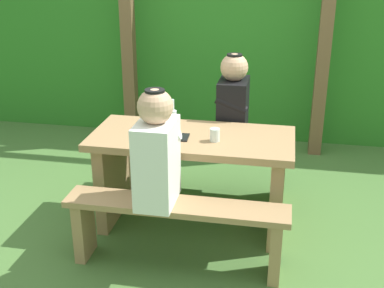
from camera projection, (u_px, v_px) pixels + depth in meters
ground_plane at (192, 224)px, 3.71m from camera, size 12.00×12.00×0.00m
hedge_backdrop at (231, 27)px, 5.32m from camera, size 6.40×0.78×2.20m
pergola_post_left at (129, 47)px, 4.92m from camera, size 0.12×0.12×1.97m
pergola_post_right at (324, 54)px, 4.60m from camera, size 0.12×0.12×1.97m
picnic_table at (192, 165)px, 3.53m from camera, size 1.40×0.64×0.71m
bench_near at (176, 222)px, 3.11m from camera, size 1.40×0.24×0.46m
bench_far at (204, 156)px, 4.06m from camera, size 1.40×0.24×0.46m
person_white_shirt at (157, 152)px, 2.96m from camera, size 0.25×0.35×0.72m
person_black_coat at (233, 104)px, 3.85m from camera, size 0.25×0.35×0.72m
drinking_glass at (215, 135)px, 3.33m from camera, size 0.07×0.07×0.09m
bottle_left at (172, 120)px, 3.45m from camera, size 0.06×0.06×0.24m
cell_phone at (183, 137)px, 3.39m from camera, size 0.08×0.14×0.01m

